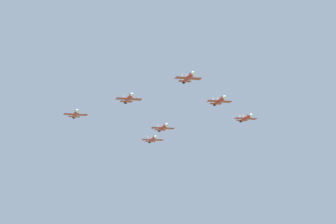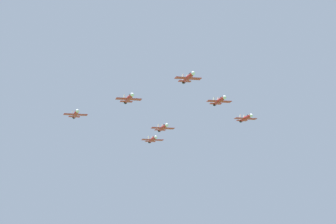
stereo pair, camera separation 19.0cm
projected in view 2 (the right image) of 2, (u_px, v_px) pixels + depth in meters
name	position (u px, v px, depth m)	size (l,w,h in m)	color
jet_lead	(189.00, 77.00, 244.52)	(9.16, 14.14, 3.05)	red
jet_left_wingman	(220.00, 101.00, 266.15)	(9.22, 14.26, 3.07)	red
jet_right_wingman	(129.00, 98.00, 258.81)	(9.45, 14.56, 3.15)	red
jet_left_outer	(246.00, 118.00, 287.97)	(9.07, 13.99, 3.02)	red
jet_right_outer	(76.00, 114.00, 273.32)	(9.14, 14.10, 3.05)	red
jet_slot_rear	(163.00, 128.00, 279.77)	(9.12, 14.05, 3.04)	red
jet_trailing	(153.00, 139.00, 298.11)	(9.10, 14.06, 3.03)	red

